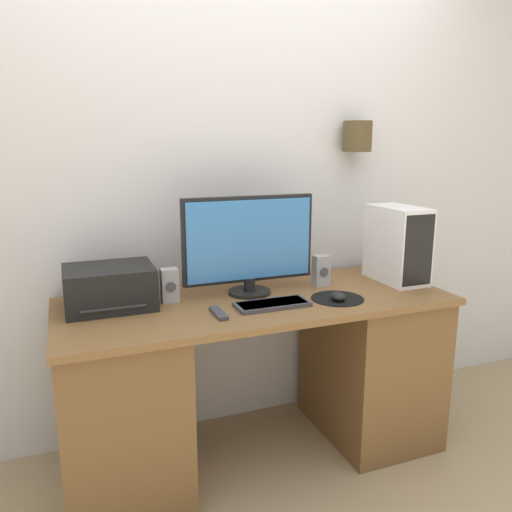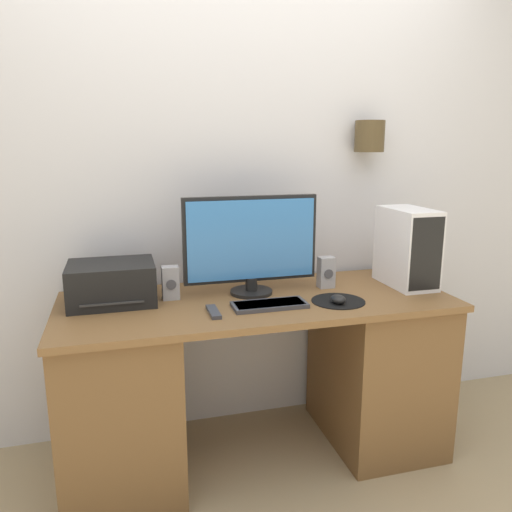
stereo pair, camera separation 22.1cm
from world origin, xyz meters
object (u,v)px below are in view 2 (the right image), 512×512
Objects in this scene: speaker_left at (171,283)px; speaker_right at (326,272)px; keyboard at (269,305)px; mouse at (338,299)px; monitor at (251,243)px; remote_control at (213,312)px; computer_tower at (407,247)px; printer at (112,283)px.

speaker_left is 1.00× the size of speaker_right.
mouse reaches higher than keyboard.
monitor is 0.47m from mouse.
mouse is 0.55m from remote_control.
remote_control is at bearing -59.29° from speaker_left.
monitor is 0.78m from computer_tower.
keyboard is at bearing -83.37° from monitor.
mouse is at bearing -8.18° from keyboard.
speaker_right reaches higher than keyboard.
speaker_left is (-1.15, 0.08, -0.12)m from computer_tower.
keyboard is 2.13× the size of speaker_right.
mouse is (0.30, -0.04, 0.01)m from keyboard.
monitor is 1.64× the size of computer_tower.
speaker_left is (-0.37, 0.01, -0.16)m from monitor.
computer_tower is at bearing -9.40° from speaker_right.
speaker_right is (1.00, -0.03, -0.01)m from printer.
remote_control is (-1.00, -0.17, -0.18)m from computer_tower.
keyboard is 0.42m from speaker_right.
keyboard is 3.94× the size of mouse.
remote_control is at bearing -158.56° from speaker_right.
computer_tower is 1.15m from speaker_left.
computer_tower is at bearing 11.18° from keyboard.
printer is (-0.65, 0.25, 0.08)m from keyboard.
monitor is 7.68× the size of mouse.
printer is 0.49m from remote_control.
monitor is 0.41m from speaker_right.
speaker_left is at bearing 176.08° from computer_tower.
keyboard is at bearing -20.66° from printer.
speaker_right is 0.65m from remote_control.
speaker_left is at bearing 120.71° from remote_control.
computer_tower is at bearing 23.06° from mouse.
printer is 0.25m from speaker_left.
monitor reaches higher than speaker_left.
keyboard is at bearing -168.82° from computer_tower.
printer is at bearing 175.85° from speaker_left.
remote_control is (-0.22, -0.24, -0.23)m from monitor.
remote_control is (-0.55, 0.02, -0.01)m from mouse.
speaker_left is (-0.40, 0.23, 0.07)m from keyboard.
monitor is at bearing 46.64° from remote_control.
remote_control is (-0.60, -0.24, -0.07)m from speaker_right.
speaker_right is (0.75, -0.01, 0.00)m from speaker_left.
printer is 2.45× the size of speaker_left.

